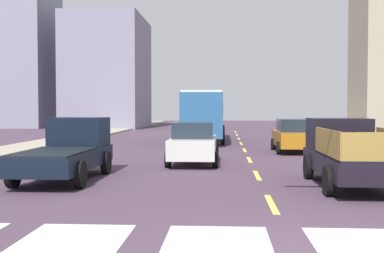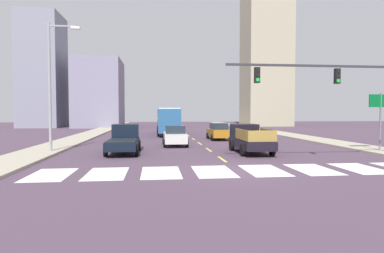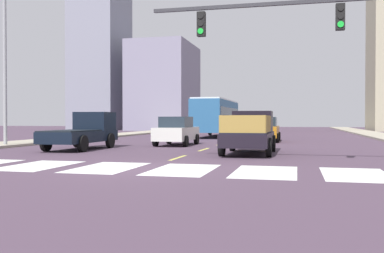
# 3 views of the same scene
# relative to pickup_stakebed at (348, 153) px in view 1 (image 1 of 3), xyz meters

# --- Properties ---
(ground_plane) EXTENTS (160.00, 160.00, 0.00)m
(ground_plane) POSITION_rel_pickup_stakebed_xyz_m (-2.57, -7.13, -0.94)
(ground_plane) COLOR #4A3849
(sidewalk_left) EXTENTS (3.06, 110.00, 0.15)m
(sidewalk_left) POSITION_rel_pickup_stakebed_xyz_m (-14.67, 10.87, -0.86)
(sidewalk_left) COLOR #A69D88
(sidewalk_left) RESTS_ON ground
(crosswalk_stripe_2) EXTENTS (1.83, 3.31, 0.01)m
(crosswalk_stripe_2) POSITION_rel_pickup_stakebed_xyz_m (-6.35, -7.13, -0.93)
(crosswalk_stripe_2) COLOR silver
(crosswalk_stripe_2) RESTS_ON ground
(crosswalk_stripe_3) EXTENTS (1.83, 3.31, 0.01)m
(crosswalk_stripe_3) POSITION_rel_pickup_stakebed_xyz_m (-3.83, -7.13, -0.93)
(crosswalk_stripe_3) COLOR silver
(crosswalk_stripe_3) RESTS_ON ground
(lane_dash_0) EXTENTS (0.16, 2.40, 0.01)m
(lane_dash_0) POSITION_rel_pickup_stakebed_xyz_m (-2.57, -3.13, -0.93)
(lane_dash_0) COLOR #D6CF53
(lane_dash_0) RESTS_ON ground
(lane_dash_1) EXTENTS (0.16, 2.40, 0.01)m
(lane_dash_1) POSITION_rel_pickup_stakebed_xyz_m (-2.57, 1.87, -0.93)
(lane_dash_1) COLOR #D6CF53
(lane_dash_1) RESTS_ON ground
(lane_dash_2) EXTENTS (0.16, 2.40, 0.01)m
(lane_dash_2) POSITION_rel_pickup_stakebed_xyz_m (-2.57, 6.87, -0.93)
(lane_dash_2) COLOR #D6CF53
(lane_dash_2) RESTS_ON ground
(lane_dash_3) EXTENTS (0.16, 2.40, 0.01)m
(lane_dash_3) POSITION_rel_pickup_stakebed_xyz_m (-2.57, 11.87, -0.93)
(lane_dash_3) COLOR #D6CF53
(lane_dash_3) RESTS_ON ground
(lane_dash_4) EXTENTS (0.16, 2.40, 0.01)m
(lane_dash_4) POSITION_rel_pickup_stakebed_xyz_m (-2.57, 16.87, -0.93)
(lane_dash_4) COLOR #D6CF53
(lane_dash_4) RESTS_ON ground
(lane_dash_5) EXTENTS (0.16, 2.40, 0.01)m
(lane_dash_5) POSITION_rel_pickup_stakebed_xyz_m (-2.57, 21.87, -0.93)
(lane_dash_5) COLOR #D6CF53
(lane_dash_5) RESTS_ON ground
(lane_dash_6) EXTENTS (0.16, 2.40, 0.01)m
(lane_dash_6) POSITION_rel_pickup_stakebed_xyz_m (-2.57, 26.87, -0.93)
(lane_dash_6) COLOR #D6CF53
(lane_dash_6) RESTS_ON ground
(lane_dash_7) EXTENTS (0.16, 2.40, 0.01)m
(lane_dash_7) POSITION_rel_pickup_stakebed_xyz_m (-2.57, 31.87, -0.93)
(lane_dash_7) COLOR #D6CF53
(lane_dash_7) RESTS_ON ground
(pickup_stakebed) EXTENTS (2.18, 5.20, 1.96)m
(pickup_stakebed) POSITION_rel_pickup_stakebed_xyz_m (0.00, 0.00, 0.00)
(pickup_stakebed) COLOR black
(pickup_stakebed) RESTS_ON ground
(pickup_dark) EXTENTS (2.18, 5.20, 1.96)m
(pickup_dark) POSITION_rel_pickup_stakebed_xyz_m (-8.78, 0.83, -0.02)
(pickup_dark) COLOR black
(pickup_dark) RESTS_ON ground
(city_bus) EXTENTS (2.72, 10.80, 3.32)m
(city_bus) POSITION_rel_pickup_stakebed_xyz_m (-4.99, 18.61, 1.02)
(city_bus) COLOR #275987
(city_bus) RESTS_ON ground
(sedan_far) EXTENTS (2.02, 4.40, 1.72)m
(sedan_far) POSITION_rel_pickup_stakebed_xyz_m (-0.09, 10.77, -0.08)
(sedan_far) COLOR #A96918
(sedan_far) RESTS_ON ground
(sedan_mid) EXTENTS (2.02, 4.40, 1.72)m
(sedan_mid) POSITION_rel_pickup_stakebed_xyz_m (-4.94, 5.13, -0.08)
(sedan_mid) COLOR silver
(sedan_mid) RESTS_ON ground
(block_mid_left) EXTENTS (8.32, 11.73, 12.61)m
(block_mid_left) POSITION_rel_pickup_stakebed_xyz_m (-17.00, 41.47, 5.37)
(block_mid_left) COLOR gray
(block_mid_left) RESTS_ON ground
(block_mid_right) EXTENTS (7.13, 8.56, 20.85)m
(block_mid_right) POSITION_rel_pickup_stakebed_xyz_m (-27.33, 41.71, 9.49)
(block_mid_right) COLOR gray
(block_mid_right) RESTS_ON ground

